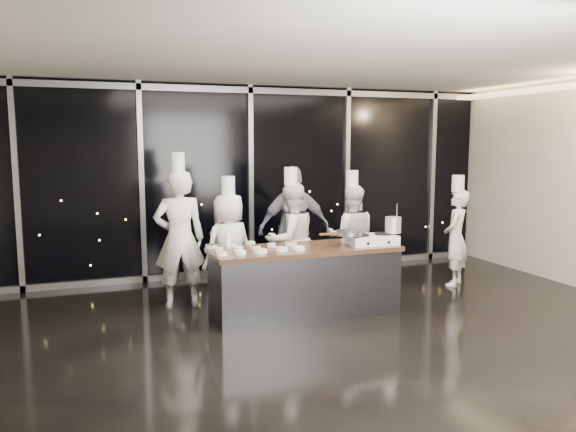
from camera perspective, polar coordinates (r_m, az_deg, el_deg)
name	(u,v)px	position (r m, az deg, el deg)	size (l,w,h in m)	color
ground	(333,336)	(6.71, 4.60, -12.08)	(9.00, 9.00, 0.00)	black
room_shell	(349,142)	(6.40, 6.25, 7.44)	(9.02, 7.02, 3.21)	beige
window_wall	(250,181)	(9.57, -3.86, 3.61)	(8.90, 0.11, 3.20)	black
demo_counter	(305,281)	(7.38, 1.71, -6.58)	(2.46, 0.86, 0.90)	#343439
stove	(372,239)	(7.56, 8.51, -2.35)	(0.66, 0.44, 0.14)	silver
frying_pan	(349,233)	(7.39, 6.19, -1.72)	(0.61, 0.36, 0.06)	gray
stock_pot	(393,225)	(7.65, 10.63, -0.89)	(0.21, 0.21, 0.21)	silver
prep_bowls	(254,248)	(7.09, -3.46, -3.25)	(1.18, 0.69, 0.05)	white
squeeze_bottle	(228,240)	(7.19, -6.11, -2.43)	(0.07, 0.07, 0.24)	white
chef_far_left	(180,238)	(7.76, -10.96, -2.18)	(0.71, 0.49, 2.12)	silver
chef_left	(229,247)	(7.90, -6.02, -3.16)	(0.89, 0.73, 1.78)	silver
chef_center	(291,239)	(8.18, 0.27, -2.38)	(0.93, 0.80, 1.89)	silver
guest	(294,229)	(8.50, 0.64, -1.29)	(1.13, 0.50, 1.89)	#131233
chef_right	(351,236)	(8.76, 6.43, -2.00)	(0.94, 0.84, 1.82)	silver
chef_side	(456,236)	(9.19, 16.69, -1.98)	(0.65, 0.64, 1.74)	silver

